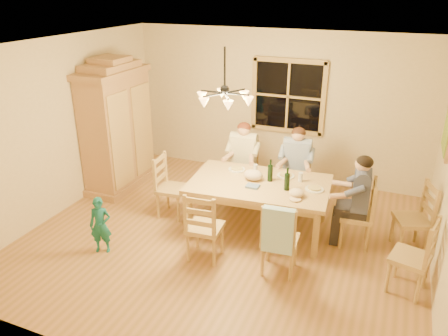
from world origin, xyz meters
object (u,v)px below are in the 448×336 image
at_px(wine_bottle_b, 287,179).
at_px(chair_spare_front, 408,268).
at_px(chair_near_left, 205,237).
at_px(wine_bottle_a, 270,170).
at_px(adult_plaid_man, 297,157).
at_px(adult_slate_man, 360,190).
at_px(chair_end_right, 355,225).
at_px(child, 101,225).
at_px(chair_far_left, 243,181).
at_px(chair_end_left, 173,197).
at_px(dining_table, 259,188).
at_px(armoire, 117,130).
at_px(chair_far_right, 295,188).
at_px(chair_spare_back, 410,230).
at_px(adult_woman, 243,151).
at_px(chandelier, 225,97).
at_px(chair_near_right, 279,250).

distance_m(wine_bottle_b, chair_spare_front, 1.87).
xyz_separation_m(chair_near_left, wine_bottle_a, (0.54, 1.09, 0.62)).
xyz_separation_m(adult_plaid_man, wine_bottle_a, (-0.18, -0.86, 0.08)).
bearing_deg(adult_slate_man, chair_end_right, -80.91).
relative_size(wine_bottle_b, child, 0.41).
xyz_separation_m(chair_near_left, chair_spare_front, (2.50, 0.30, 0.00)).
bearing_deg(wine_bottle_b, chair_far_left, 135.57).
bearing_deg(child, chair_end_left, 50.94).
bearing_deg(dining_table, adult_plaid_man, 72.57).
distance_m(chair_end_right, adult_slate_man, 0.54).
bearing_deg(armoire, wine_bottle_a, -7.96).
height_order(chair_far_left, chair_end_left, same).
bearing_deg(chair_end_right, chair_far_right, 46.64).
relative_size(adult_plaid_man, wine_bottle_b, 2.65).
relative_size(adult_slate_man, chair_spare_back, 0.88).
height_order(adult_woman, chair_spare_back, adult_woman).
height_order(chair_far_right, chair_spare_front, same).
bearing_deg(adult_slate_man, adult_plaid_man, 46.64).
bearing_deg(adult_slate_man, chair_spare_front, -143.44).
relative_size(chair_near_left, wine_bottle_a, 3.00).
height_order(wine_bottle_a, chair_spare_back, wine_bottle_a).
height_order(chair_far_left, chair_end_right, same).
bearing_deg(armoire, child, -62.21).
height_order(chair_far_left, adult_slate_man, adult_slate_man).
distance_m(wine_bottle_a, chair_spare_front, 2.21).
height_order(armoire, chair_far_right, armoire).
height_order(chair_end_left, child, chair_end_left).
distance_m(chair_far_left, wine_bottle_a, 1.22).
distance_m(chair_far_right, chair_spare_front, 2.43).
height_order(chair_far_right, adult_slate_man, adult_slate_man).
xyz_separation_m(wine_bottle_b, chair_spare_back, (1.66, 0.36, -0.62)).
relative_size(armoire, chair_near_left, 2.32).
xyz_separation_m(chair_end_right, adult_slate_man, (-0.00, -0.00, 0.54)).
bearing_deg(wine_bottle_b, chair_near_left, -133.29).
height_order(chandelier, armoire, chandelier).
height_order(chandelier, adult_woman, chandelier).
bearing_deg(chair_spare_back, adult_slate_man, 81.35).
distance_m(armoire, adult_plaid_man, 3.13).
distance_m(chandelier, wine_bottle_a, 1.36).
bearing_deg(chair_far_left, child, 57.38).
distance_m(adult_plaid_man, wine_bottle_a, 0.89).
xyz_separation_m(chair_near_left, adult_woman, (-0.16, 1.88, 0.54)).
bearing_deg(dining_table, chair_near_right, -57.16).
relative_size(armoire, chair_spare_back, 2.32).
xyz_separation_m(adult_woman, wine_bottle_b, (1.00, -0.98, 0.08)).
bearing_deg(chair_spare_front, wine_bottle_b, 83.80).
relative_size(chair_far_right, adult_plaid_man, 1.13).
bearing_deg(dining_table, chair_spare_back, 7.45).
relative_size(chair_near_left, chair_spare_back, 1.00).
distance_m(chandelier, adult_plaid_man, 1.99).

